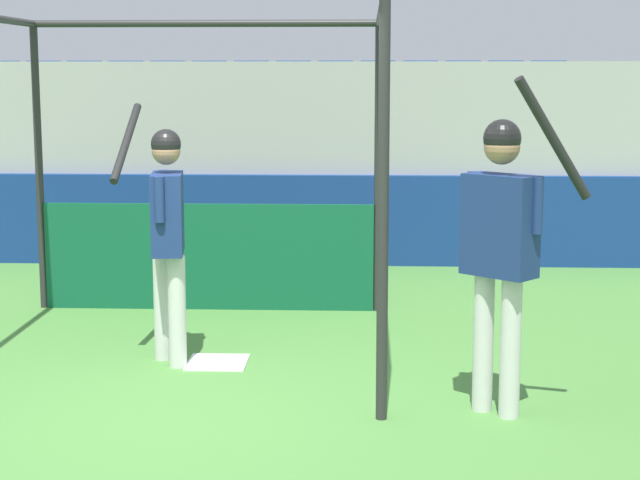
# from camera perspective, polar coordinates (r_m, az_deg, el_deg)

# --- Properties ---
(ground_plane) EXTENTS (60.00, 60.00, 0.00)m
(ground_plane) POSITION_cam_1_polar(r_m,az_deg,el_deg) (6.87, -8.13, -9.39)
(ground_plane) COLOR #477F38
(outfield_wall) EXTENTS (24.00, 0.12, 1.01)m
(outfield_wall) POSITION_cam_1_polar(r_m,az_deg,el_deg) (12.00, -3.44, 1.08)
(outfield_wall) COLOR navy
(outfield_wall) RESTS_ON ground
(bleacher_section) EXTENTS (8.70, 2.40, 2.29)m
(bleacher_section) POSITION_cam_1_polar(r_m,az_deg,el_deg) (13.18, -2.89, 4.57)
(bleacher_section) COLOR #9E9E99
(bleacher_section) RESTS_ON ground
(batting_cage) EXTENTS (3.14, 3.15, 2.60)m
(batting_cage) POSITION_cam_1_polar(r_m,az_deg,el_deg) (9.02, -6.64, 2.57)
(batting_cage) COLOR #282828
(batting_cage) RESTS_ON ground
(home_plate) EXTENTS (0.44, 0.44, 0.02)m
(home_plate) POSITION_cam_1_polar(r_m,az_deg,el_deg) (8.05, -5.49, -6.51)
(home_plate) COLOR white
(home_plate) RESTS_ON ground
(player_batter) EXTENTS (0.54, 0.92, 1.91)m
(player_batter) POSITION_cam_1_polar(r_m,az_deg,el_deg) (7.90, -8.19, 0.91)
(player_batter) COLOR silver
(player_batter) RESTS_ON ground
(player_waiting) EXTENTS (0.77, 0.62, 2.13)m
(player_waiting) POSITION_cam_1_polar(r_m,az_deg,el_deg) (6.71, 9.63, 0.20)
(player_waiting) COLOR silver
(player_waiting) RESTS_ON ground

